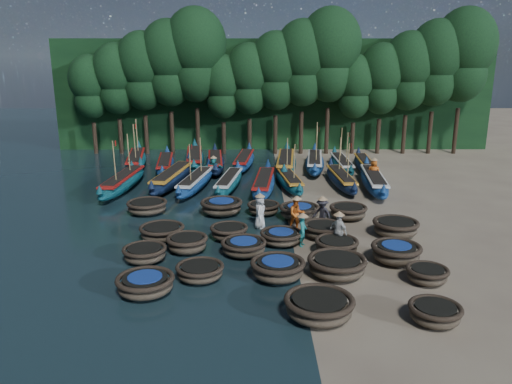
{
  "coord_description": "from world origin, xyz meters",
  "views": [
    {
      "loc": [
        -1.82,
        -24.22,
        8.51
      ],
      "look_at": [
        -1.7,
        2.12,
        1.3
      ],
      "focal_mm": 35.0,
      "sensor_mm": 36.0,
      "label": 1
    }
  ],
  "objects_px": {
    "coracle_19": "(396,227)",
    "long_boat_13": "(244,161)",
    "long_boat_9": "(136,160)",
    "long_boat_11": "(194,159)",
    "coracle_17": "(281,237)",
    "coracle_23": "(299,211)",
    "coracle_7": "(278,268)",
    "long_boat_15": "(315,162)",
    "long_boat_12": "(215,162)",
    "long_boat_1": "(123,182)",
    "fisherman_4": "(338,230)",
    "long_boat_14": "(286,163)",
    "coracle_9": "(427,274)",
    "coracle_6": "(200,271)",
    "coracle_16": "(229,232)",
    "coracle_8": "(337,265)",
    "coracle_12": "(244,247)",
    "long_boat_7": "(341,179)",
    "coracle_20": "(147,206)",
    "fisherman_2": "(297,213)",
    "long_boat_4": "(229,182)",
    "coracle_18": "(323,230)",
    "long_boat_10": "(165,164)",
    "long_boat_17": "(365,165)",
    "coracle_11": "(187,243)",
    "coracle_24": "(348,211)",
    "fisherman_6": "(374,171)",
    "coracle_15": "(162,232)",
    "coracle_13": "(337,245)",
    "fisherman_5": "(214,167)",
    "long_boat_5": "(264,183)",
    "coracle_4": "(435,313)",
    "long_boat_3": "(196,182)",
    "long_boat_6": "(289,180)",
    "coracle_5": "(145,284)",
    "fisherman_3": "(322,213)"
  },
  "relations": [
    {
      "from": "coracle_17",
      "to": "long_boat_12",
      "type": "height_order",
      "value": "long_boat_12"
    },
    {
      "from": "coracle_4",
      "to": "long_boat_5",
      "type": "height_order",
      "value": "long_boat_5"
    },
    {
      "from": "coracle_15",
      "to": "long_boat_5",
      "type": "relative_size",
      "value": 0.33
    },
    {
      "from": "coracle_12",
      "to": "coracle_23",
      "type": "xyz_separation_m",
      "value": [
        2.89,
        4.95,
        0.06
      ]
    },
    {
      "from": "long_boat_4",
      "to": "coracle_16",
      "type": "bearing_deg",
      "value": -79.35
    },
    {
      "from": "coracle_7",
      "to": "long_boat_12",
      "type": "bearing_deg",
      "value": 101.2
    },
    {
      "from": "fisherman_2",
      "to": "coracle_8",
      "type": "bearing_deg",
      "value": -86.82
    },
    {
      "from": "coracle_5",
      "to": "coracle_9",
      "type": "distance_m",
      "value": 10.73
    },
    {
      "from": "long_boat_3",
      "to": "long_boat_6",
      "type": "xyz_separation_m",
      "value": [
        6.15,
        0.59,
        -0.02
      ]
    },
    {
      "from": "coracle_17",
      "to": "coracle_9",
      "type": "bearing_deg",
      "value": -37.35
    },
    {
      "from": "coracle_11",
      "to": "coracle_23",
      "type": "relative_size",
      "value": 0.84
    },
    {
      "from": "coracle_24",
      "to": "long_boat_7",
      "type": "relative_size",
      "value": 0.27
    },
    {
      "from": "long_boat_3",
      "to": "long_boat_4",
      "type": "height_order",
      "value": "long_boat_3"
    },
    {
      "from": "long_boat_15",
      "to": "long_boat_17",
      "type": "relative_size",
      "value": 1.12
    },
    {
      "from": "coracle_12",
      "to": "long_boat_7",
      "type": "height_order",
      "value": "long_boat_7"
    },
    {
      "from": "long_boat_9",
      "to": "long_boat_11",
      "type": "height_order",
      "value": "long_boat_9"
    },
    {
      "from": "coracle_20",
      "to": "fisherman_4",
      "type": "xyz_separation_m",
      "value": [
        9.77,
        -5.26,
        0.49
      ]
    },
    {
      "from": "coracle_19",
      "to": "long_boat_13",
      "type": "bearing_deg",
      "value": 116.07
    },
    {
      "from": "coracle_17",
      "to": "coracle_23",
      "type": "bearing_deg",
      "value": 72.24
    },
    {
      "from": "long_boat_14",
      "to": "fisherman_6",
      "type": "distance_m",
      "value": 7.23
    },
    {
      "from": "coracle_8",
      "to": "long_boat_14",
      "type": "height_order",
      "value": "long_boat_14"
    },
    {
      "from": "coracle_11",
      "to": "coracle_13",
      "type": "height_order",
      "value": "coracle_11"
    },
    {
      "from": "coracle_17",
      "to": "long_boat_6",
      "type": "xyz_separation_m",
      "value": [
        1.05,
        10.52,
        0.13
      ]
    },
    {
      "from": "long_boat_4",
      "to": "coracle_9",
      "type": "bearing_deg",
      "value": -51.55
    },
    {
      "from": "coracle_7",
      "to": "coracle_16",
      "type": "xyz_separation_m",
      "value": [
        -2.12,
        4.4,
        -0.06
      ]
    },
    {
      "from": "coracle_16",
      "to": "coracle_19",
      "type": "height_order",
      "value": "coracle_19"
    },
    {
      "from": "fisherman_5",
      "to": "long_boat_5",
      "type": "bearing_deg",
      "value": -41.83
    },
    {
      "from": "coracle_6",
      "to": "long_boat_15",
      "type": "relative_size",
      "value": 0.23
    },
    {
      "from": "coracle_23",
      "to": "long_boat_4",
      "type": "bearing_deg",
      "value": 122.99
    },
    {
      "from": "coracle_20",
      "to": "long_boat_13",
      "type": "relative_size",
      "value": 0.29
    },
    {
      "from": "long_boat_4",
      "to": "long_boat_5",
      "type": "relative_size",
      "value": 0.91
    },
    {
      "from": "coracle_16",
      "to": "fisherman_4",
      "type": "height_order",
      "value": "fisherman_4"
    },
    {
      "from": "coracle_7",
      "to": "long_boat_9",
      "type": "relative_size",
      "value": 0.32
    },
    {
      "from": "coracle_7",
      "to": "long_boat_15",
      "type": "xyz_separation_m",
      "value": [
        3.77,
        19.7,
        0.09
      ]
    },
    {
      "from": "fisherman_5",
      "to": "fisherman_2",
      "type": "bearing_deg",
      "value": -61.15
    },
    {
      "from": "coracle_19",
      "to": "long_boat_11",
      "type": "relative_size",
      "value": 0.27
    },
    {
      "from": "coracle_18",
      "to": "long_boat_7",
      "type": "distance_m",
      "value": 10.16
    },
    {
      "from": "coracle_15",
      "to": "long_boat_15",
      "type": "bearing_deg",
      "value": 59.28
    },
    {
      "from": "long_boat_11",
      "to": "coracle_23",
      "type": "bearing_deg",
      "value": -68.16
    },
    {
      "from": "coracle_4",
      "to": "coracle_24",
      "type": "bearing_deg",
      "value": 94.49
    },
    {
      "from": "coracle_18",
      "to": "long_boat_10",
      "type": "xyz_separation_m",
      "value": [
        -10.09,
        14.46,
        0.11
      ]
    },
    {
      "from": "long_boat_1",
      "to": "fisherman_4",
      "type": "bearing_deg",
      "value": -35.34
    },
    {
      "from": "coracle_20",
      "to": "coracle_15",
      "type": "bearing_deg",
      "value": -69.12
    },
    {
      "from": "coracle_20",
      "to": "long_boat_11",
      "type": "height_order",
      "value": "long_boat_11"
    },
    {
      "from": "long_boat_14",
      "to": "long_boat_15",
      "type": "bearing_deg",
      "value": 15.78
    },
    {
      "from": "coracle_8",
      "to": "coracle_17",
      "type": "bearing_deg",
      "value": 120.15
    },
    {
      "from": "coracle_24",
      "to": "fisherman_3",
      "type": "bearing_deg",
      "value": -133.83
    },
    {
      "from": "long_boat_9",
      "to": "long_boat_11",
      "type": "distance_m",
      "value": 4.58
    },
    {
      "from": "coracle_23",
      "to": "long_boat_12",
      "type": "height_order",
      "value": "long_boat_12"
    },
    {
      "from": "coracle_20",
      "to": "fisherman_2",
      "type": "relative_size",
      "value": 1.18
    }
  ]
}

